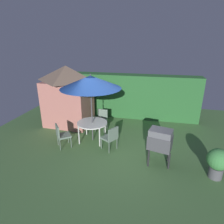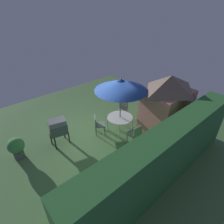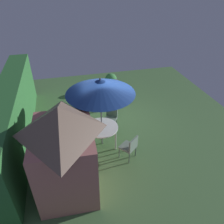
# 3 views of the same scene
# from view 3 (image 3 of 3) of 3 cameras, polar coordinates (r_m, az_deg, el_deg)

# --- Properties ---
(ground_plane) EXTENTS (11.00, 11.00, 0.00)m
(ground_plane) POSITION_cam_3_polar(r_m,az_deg,el_deg) (8.79, -0.19, -3.89)
(ground_plane) COLOR #47703D
(hedge_backdrop) EXTENTS (6.99, 0.78, 2.17)m
(hedge_backdrop) POSITION_cam_3_polar(r_m,az_deg,el_deg) (8.22, -24.64, -1.02)
(hedge_backdrop) COLOR #28602D
(hedge_backdrop) RESTS_ON ground
(garden_shed) EXTENTS (2.16, 1.71, 2.72)m
(garden_shed) POSITION_cam_3_polar(r_m,az_deg,el_deg) (5.84, -12.58, -9.94)
(garden_shed) COLOR #B26B60
(garden_shed) RESTS_ON ground
(patio_table) EXTENTS (1.16, 1.16, 0.76)m
(patio_table) POSITION_cam_3_polar(r_m,az_deg,el_deg) (7.55, -2.77, -4.39)
(patio_table) COLOR white
(patio_table) RESTS_ON ground
(patio_umbrella) EXTENTS (2.22, 2.22, 2.63)m
(patio_umbrella) POSITION_cam_3_polar(r_m,az_deg,el_deg) (6.68, -3.15, 6.80)
(patio_umbrella) COLOR #4C4C51
(patio_umbrella) RESTS_ON ground
(bbq_grill) EXTENTS (0.80, 0.66, 1.20)m
(bbq_grill) POSITION_cam_3_polar(r_m,az_deg,el_deg) (9.76, 0.13, 6.08)
(bbq_grill) COLOR #47474C
(bbq_grill) RESTS_ON ground
(chair_near_shed) EXTENTS (0.64, 0.64, 0.90)m
(chair_near_shed) POSITION_cam_3_polar(r_m,az_deg,el_deg) (8.43, -0.28, -1.32)
(chair_near_shed) COLOR slate
(chair_near_shed) RESTS_ON ground
(chair_far_side) EXTENTS (0.49, 0.50, 0.90)m
(chair_far_side) POSITION_cam_3_polar(r_m,az_deg,el_deg) (7.65, -10.60, -6.15)
(chair_far_side) COLOR slate
(chair_far_side) RESTS_ON ground
(chair_toward_hedge) EXTENTS (0.65, 0.65, 0.90)m
(chair_toward_hedge) POSITION_cam_3_polar(r_m,az_deg,el_deg) (7.12, 4.84, -9.10)
(chair_toward_hedge) COLOR slate
(chair_toward_hedge) RESTS_ON ground
(potted_plant_by_shed) EXTENTS (0.61, 0.61, 0.91)m
(potted_plant_by_shed) POSITION_cam_3_polar(r_m,az_deg,el_deg) (11.36, -0.29, 8.40)
(potted_plant_by_shed) COLOR #4C4C51
(potted_plant_by_shed) RESTS_ON ground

